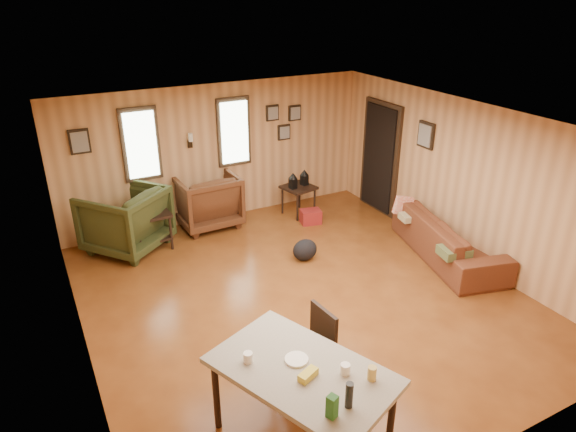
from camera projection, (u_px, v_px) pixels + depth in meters
name	position (u px, v px, depth m)	size (l,w,h in m)	color
room	(304.00, 206.00, 6.79)	(5.54, 6.04, 2.44)	brown
sofa	(449.00, 231.00, 7.85)	(2.22, 0.65, 0.87)	#5E2F1B
recliner_brown	(206.00, 197.00, 8.87)	(1.01, 0.94, 1.04)	#502C18
recliner_green	(125.00, 217.00, 8.04)	(1.08, 1.02, 1.12)	#303819
end_table	(151.00, 224.00, 8.13)	(0.61, 0.56, 0.75)	black
side_table	(299.00, 185.00, 9.27)	(0.62, 0.62, 0.83)	black
cooler	(311.00, 217.00, 9.08)	(0.40, 0.32, 0.25)	maroon
backpack	(305.00, 250.00, 7.87)	(0.44, 0.37, 0.34)	black
sofa_pillows	(429.00, 230.00, 7.75)	(0.70, 1.74, 0.35)	#4F5A32
dining_table	(303.00, 376.00, 4.52)	(1.50, 1.85, 1.05)	gray
dining_chair	(314.00, 347.00, 5.21)	(0.47, 0.47, 0.95)	#303819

